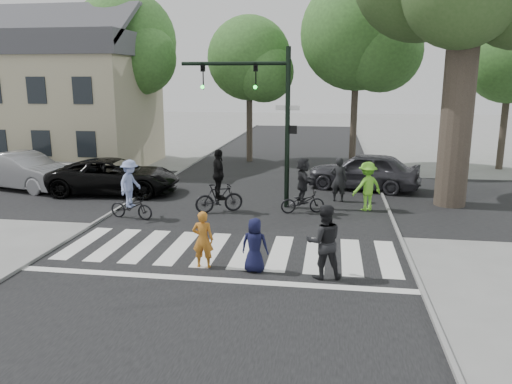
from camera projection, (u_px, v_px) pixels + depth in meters
ground at (221, 263)px, 13.49m from camera, size 120.00×120.00×0.00m
road_stem at (251, 214)px, 18.30m from camera, size 10.00×70.00×0.01m
road_cross at (262, 195)px, 21.20m from camera, size 70.00×10.00×0.01m
curb_left at (120, 207)px, 19.04m from camera, size 0.10×70.00×0.10m
curb_right at (392, 218)px, 17.55m from camera, size 0.10×70.00×0.10m
crosswalk at (226, 254)px, 14.12m from camera, size 10.00×3.85×0.01m
traffic_signal at (265, 105)px, 18.54m from camera, size 4.45×0.29×6.00m
bg_tree_0 at (52, 56)px, 29.56m from camera, size 5.46×5.20×8.97m
bg_tree_1 at (129, 46)px, 28.21m from camera, size 6.09×5.80×9.80m
bg_tree_2 at (253, 62)px, 28.47m from camera, size 5.04×4.80×8.40m
bg_tree_3 at (363, 38)px, 26.03m from camera, size 6.30×6.00×10.20m
house at (73, 98)px, 27.81m from camera, size 8.40×8.10×8.82m
pedestrian_woman at (203, 239)px, 12.99m from camera, size 0.57×0.38×1.53m
pedestrian_child at (255, 245)px, 12.71m from camera, size 0.73×0.50×1.42m
pedestrian_adult at (324, 242)px, 12.26m from camera, size 1.05×0.89×1.89m
cyclist_left at (131, 194)px, 17.50m from camera, size 1.74×1.18×2.11m
cyclist_mid at (219, 187)px, 18.35m from camera, size 1.84×1.27×2.36m
cyclist_right at (303, 189)px, 18.26m from camera, size 1.72×1.59×2.07m
car_suv at (115, 176)px, 21.40m from camera, size 5.67×2.98×1.52m
car_silver at (23, 171)px, 22.27m from camera, size 5.31×2.97×1.66m
car_grey at (364, 171)px, 22.23m from camera, size 5.23×3.02×1.68m
bystander_hivis at (367, 186)px, 18.64m from camera, size 1.37×1.19×1.85m
bystander_dark at (339, 180)px, 19.97m from camera, size 0.72×0.54×1.81m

